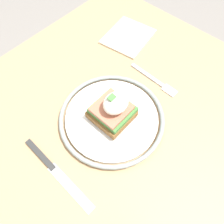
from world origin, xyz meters
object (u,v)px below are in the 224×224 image
object	(u,v)px
fork	(155,81)
knife	(52,168)
sandwich	(113,110)
napkin	(128,37)
plate	(112,118)

from	to	relation	value
fork	knife	xyz separation A→B (m)	(0.32, -0.02, 0.00)
sandwich	fork	distance (m)	0.16
sandwich	napkin	distance (m)	0.28
plate	knife	world-z (taller)	plate
napkin	plate	bearing A→B (deg)	32.08
knife	napkin	xyz separation A→B (m)	(-0.40, -0.13, 0.00)
plate	fork	xyz separation A→B (m)	(-0.16, 0.01, -0.01)
sandwich	fork	bearing A→B (deg)	177.61
plate	fork	world-z (taller)	plate
sandwich	knife	size ratio (longest dim) A/B	0.42
fork	knife	distance (m)	0.33
knife	napkin	distance (m)	0.42
knife	plate	bearing A→B (deg)	174.58
sandwich	fork	world-z (taller)	sandwich
sandwich	fork	xyz separation A→B (m)	(-0.16, 0.01, -0.04)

